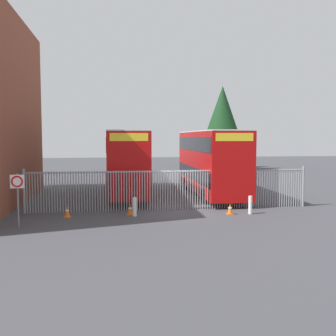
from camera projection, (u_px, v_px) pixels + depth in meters
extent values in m
plane|color=#3D3D42|center=(161.00, 190.00, 29.61)|extent=(100.00, 100.00, 0.00)
cylinder|color=gray|center=(24.00, 193.00, 20.52)|extent=(0.06, 0.06, 2.20)
cylinder|color=gray|center=(27.00, 193.00, 20.54)|extent=(0.06, 0.06, 2.20)
cylinder|color=gray|center=(30.00, 193.00, 20.56)|extent=(0.06, 0.06, 2.20)
cylinder|color=gray|center=(32.00, 192.00, 20.58)|extent=(0.06, 0.06, 2.20)
cylinder|color=gray|center=(35.00, 192.00, 20.60)|extent=(0.06, 0.06, 2.20)
cylinder|color=gray|center=(38.00, 192.00, 20.62)|extent=(0.06, 0.06, 2.20)
cylinder|color=gray|center=(41.00, 192.00, 20.64)|extent=(0.06, 0.06, 2.20)
cylinder|color=gray|center=(44.00, 192.00, 20.66)|extent=(0.06, 0.06, 2.20)
cylinder|color=gray|center=(46.00, 192.00, 20.67)|extent=(0.06, 0.06, 2.20)
cylinder|color=gray|center=(49.00, 192.00, 20.69)|extent=(0.06, 0.06, 2.20)
cylinder|color=gray|center=(52.00, 192.00, 20.71)|extent=(0.06, 0.06, 2.20)
cylinder|color=gray|center=(55.00, 192.00, 20.73)|extent=(0.06, 0.06, 2.20)
cylinder|color=gray|center=(57.00, 192.00, 20.75)|extent=(0.06, 0.06, 2.20)
cylinder|color=gray|center=(60.00, 192.00, 20.77)|extent=(0.06, 0.06, 2.20)
cylinder|color=gray|center=(63.00, 192.00, 20.79)|extent=(0.06, 0.06, 2.20)
cylinder|color=gray|center=(65.00, 192.00, 20.81)|extent=(0.06, 0.06, 2.20)
cylinder|color=gray|center=(68.00, 192.00, 20.83)|extent=(0.06, 0.06, 2.20)
cylinder|color=gray|center=(71.00, 192.00, 20.85)|extent=(0.06, 0.06, 2.20)
cylinder|color=gray|center=(74.00, 192.00, 20.86)|extent=(0.06, 0.06, 2.20)
cylinder|color=gray|center=(76.00, 192.00, 20.88)|extent=(0.06, 0.06, 2.20)
cylinder|color=gray|center=(79.00, 192.00, 20.90)|extent=(0.06, 0.06, 2.20)
cylinder|color=gray|center=(82.00, 192.00, 20.92)|extent=(0.06, 0.06, 2.20)
cylinder|color=gray|center=(84.00, 192.00, 20.94)|extent=(0.06, 0.06, 2.20)
cylinder|color=gray|center=(87.00, 191.00, 20.96)|extent=(0.06, 0.06, 2.20)
cylinder|color=gray|center=(90.00, 191.00, 20.98)|extent=(0.06, 0.06, 2.20)
cylinder|color=gray|center=(92.00, 191.00, 21.00)|extent=(0.06, 0.06, 2.20)
cylinder|color=gray|center=(95.00, 191.00, 21.02)|extent=(0.06, 0.06, 2.20)
cylinder|color=gray|center=(98.00, 191.00, 21.04)|extent=(0.06, 0.06, 2.20)
cylinder|color=gray|center=(100.00, 191.00, 21.05)|extent=(0.06, 0.06, 2.20)
cylinder|color=gray|center=(103.00, 191.00, 21.07)|extent=(0.06, 0.06, 2.20)
cylinder|color=gray|center=(106.00, 191.00, 21.09)|extent=(0.06, 0.06, 2.20)
cylinder|color=gray|center=(108.00, 191.00, 21.11)|extent=(0.06, 0.06, 2.20)
cylinder|color=gray|center=(111.00, 191.00, 21.13)|extent=(0.06, 0.06, 2.20)
cylinder|color=gray|center=(114.00, 191.00, 21.15)|extent=(0.06, 0.06, 2.20)
cylinder|color=gray|center=(116.00, 191.00, 21.17)|extent=(0.06, 0.06, 2.20)
cylinder|color=gray|center=(119.00, 191.00, 21.19)|extent=(0.06, 0.06, 2.20)
cylinder|color=gray|center=(121.00, 191.00, 21.21)|extent=(0.06, 0.06, 2.20)
cylinder|color=gray|center=(124.00, 191.00, 21.22)|extent=(0.06, 0.06, 2.20)
cylinder|color=gray|center=(127.00, 191.00, 21.24)|extent=(0.06, 0.06, 2.20)
cylinder|color=gray|center=(129.00, 191.00, 21.26)|extent=(0.06, 0.06, 2.20)
cylinder|color=gray|center=(132.00, 191.00, 21.28)|extent=(0.06, 0.06, 2.20)
cylinder|color=gray|center=(134.00, 191.00, 21.30)|extent=(0.06, 0.06, 2.20)
cylinder|color=gray|center=(137.00, 191.00, 21.32)|extent=(0.06, 0.06, 2.20)
cylinder|color=gray|center=(140.00, 191.00, 21.34)|extent=(0.06, 0.06, 2.20)
cylinder|color=gray|center=(142.00, 190.00, 21.36)|extent=(0.06, 0.06, 2.20)
cylinder|color=gray|center=(145.00, 190.00, 21.38)|extent=(0.06, 0.06, 2.20)
cylinder|color=gray|center=(147.00, 190.00, 21.40)|extent=(0.06, 0.06, 2.20)
cylinder|color=gray|center=(150.00, 190.00, 21.41)|extent=(0.06, 0.06, 2.20)
cylinder|color=gray|center=(153.00, 190.00, 21.43)|extent=(0.06, 0.06, 2.20)
cylinder|color=gray|center=(155.00, 190.00, 21.45)|extent=(0.06, 0.06, 2.20)
cylinder|color=gray|center=(158.00, 190.00, 21.47)|extent=(0.06, 0.06, 2.20)
cylinder|color=gray|center=(160.00, 190.00, 21.49)|extent=(0.06, 0.06, 2.20)
cylinder|color=gray|center=(163.00, 190.00, 21.51)|extent=(0.06, 0.06, 2.20)
cylinder|color=gray|center=(165.00, 190.00, 21.53)|extent=(0.06, 0.06, 2.20)
cylinder|color=gray|center=(168.00, 190.00, 21.55)|extent=(0.06, 0.06, 2.20)
cylinder|color=gray|center=(170.00, 190.00, 21.57)|extent=(0.06, 0.06, 2.20)
cylinder|color=gray|center=(173.00, 190.00, 21.59)|extent=(0.06, 0.06, 2.20)
cylinder|color=gray|center=(175.00, 190.00, 21.60)|extent=(0.06, 0.06, 2.20)
cylinder|color=gray|center=(178.00, 190.00, 21.62)|extent=(0.06, 0.06, 2.20)
cylinder|color=gray|center=(180.00, 190.00, 21.64)|extent=(0.06, 0.06, 2.20)
cylinder|color=gray|center=(183.00, 190.00, 21.66)|extent=(0.06, 0.06, 2.20)
cylinder|color=gray|center=(185.00, 190.00, 21.68)|extent=(0.06, 0.06, 2.20)
cylinder|color=gray|center=(188.00, 190.00, 21.70)|extent=(0.06, 0.06, 2.20)
cylinder|color=gray|center=(190.00, 190.00, 21.72)|extent=(0.06, 0.06, 2.20)
cylinder|color=gray|center=(193.00, 190.00, 21.74)|extent=(0.06, 0.06, 2.20)
cylinder|color=gray|center=(195.00, 190.00, 21.76)|extent=(0.06, 0.06, 2.20)
cylinder|color=gray|center=(198.00, 189.00, 21.78)|extent=(0.06, 0.06, 2.20)
cylinder|color=gray|center=(200.00, 189.00, 21.79)|extent=(0.06, 0.06, 2.20)
cylinder|color=gray|center=(203.00, 189.00, 21.81)|extent=(0.06, 0.06, 2.20)
cylinder|color=gray|center=(205.00, 189.00, 21.83)|extent=(0.06, 0.06, 2.20)
cylinder|color=gray|center=(208.00, 189.00, 21.85)|extent=(0.06, 0.06, 2.20)
cylinder|color=gray|center=(210.00, 189.00, 21.87)|extent=(0.06, 0.06, 2.20)
cylinder|color=gray|center=(213.00, 189.00, 21.89)|extent=(0.06, 0.06, 2.20)
cylinder|color=gray|center=(215.00, 189.00, 21.91)|extent=(0.06, 0.06, 2.20)
cylinder|color=gray|center=(218.00, 189.00, 21.93)|extent=(0.06, 0.06, 2.20)
cylinder|color=gray|center=(220.00, 189.00, 21.95)|extent=(0.06, 0.06, 2.20)
cylinder|color=gray|center=(223.00, 189.00, 21.97)|extent=(0.06, 0.06, 2.20)
cylinder|color=gray|center=(225.00, 189.00, 21.98)|extent=(0.06, 0.06, 2.20)
cylinder|color=gray|center=(227.00, 189.00, 22.00)|extent=(0.06, 0.06, 2.20)
cylinder|color=gray|center=(230.00, 189.00, 22.02)|extent=(0.06, 0.06, 2.20)
cylinder|color=gray|center=(232.00, 189.00, 22.04)|extent=(0.06, 0.06, 2.20)
cylinder|color=gray|center=(235.00, 189.00, 22.06)|extent=(0.06, 0.06, 2.20)
cylinder|color=gray|center=(237.00, 189.00, 22.08)|extent=(0.06, 0.06, 2.20)
cylinder|color=gray|center=(239.00, 189.00, 22.10)|extent=(0.06, 0.06, 2.20)
cylinder|color=gray|center=(242.00, 189.00, 22.12)|extent=(0.06, 0.06, 2.20)
cylinder|color=gray|center=(244.00, 189.00, 22.14)|extent=(0.06, 0.06, 2.20)
cylinder|color=gray|center=(247.00, 189.00, 22.16)|extent=(0.06, 0.06, 2.20)
cylinder|color=gray|center=(249.00, 189.00, 22.17)|extent=(0.06, 0.06, 2.20)
cylinder|color=gray|center=(251.00, 188.00, 22.19)|extent=(0.06, 0.06, 2.20)
cylinder|color=gray|center=(254.00, 188.00, 22.21)|extent=(0.06, 0.06, 2.20)
cylinder|color=gray|center=(256.00, 188.00, 22.23)|extent=(0.06, 0.06, 2.20)
cylinder|color=gray|center=(259.00, 188.00, 22.25)|extent=(0.06, 0.06, 2.20)
cylinder|color=gray|center=(261.00, 188.00, 22.27)|extent=(0.06, 0.06, 2.20)
cylinder|color=gray|center=(263.00, 188.00, 22.29)|extent=(0.06, 0.06, 2.20)
cylinder|color=gray|center=(266.00, 188.00, 22.31)|extent=(0.06, 0.06, 2.20)
cylinder|color=gray|center=(268.00, 188.00, 22.33)|extent=(0.06, 0.06, 2.20)
cylinder|color=gray|center=(270.00, 188.00, 22.34)|extent=(0.06, 0.06, 2.20)
cylinder|color=gray|center=(273.00, 188.00, 22.36)|extent=(0.06, 0.06, 2.20)
cylinder|color=gray|center=(275.00, 188.00, 22.38)|extent=(0.06, 0.06, 2.20)
cylinder|color=gray|center=(278.00, 188.00, 22.40)|extent=(0.06, 0.06, 2.20)
cylinder|color=gray|center=(280.00, 188.00, 22.42)|extent=(0.06, 0.06, 2.20)
cylinder|color=gray|center=(282.00, 188.00, 22.44)|extent=(0.06, 0.06, 2.20)
cylinder|color=gray|center=(285.00, 188.00, 22.46)|extent=(0.06, 0.06, 2.20)
cylinder|color=gray|center=(287.00, 188.00, 22.48)|extent=(0.06, 0.06, 2.20)
cylinder|color=gray|center=(289.00, 188.00, 22.50)|extent=(0.06, 0.06, 2.20)
cylinder|color=gray|center=(292.00, 188.00, 22.52)|extent=(0.06, 0.06, 2.20)
cylinder|color=gray|center=(294.00, 188.00, 22.53)|extent=(0.06, 0.06, 2.20)
cylinder|color=gray|center=(296.00, 188.00, 22.55)|extent=(0.06, 0.06, 2.20)
cylinder|color=gray|center=(298.00, 188.00, 22.57)|extent=(0.06, 0.06, 2.20)
cylinder|color=gray|center=(301.00, 188.00, 22.59)|extent=(0.06, 0.06, 2.20)
cylinder|color=gray|center=(303.00, 188.00, 22.61)|extent=(0.06, 0.06, 2.20)
cylinder|color=gray|center=(170.00, 171.00, 21.49)|extent=(15.46, 0.07, 0.07)
cylinder|color=gray|center=(24.00, 191.00, 20.52)|extent=(0.14, 0.14, 2.35)
cylinder|color=gray|center=(303.00, 186.00, 22.60)|extent=(0.14, 0.14, 2.35)
cube|color=#B70C0C|center=(210.00, 161.00, 26.85)|extent=(2.50, 10.80, 4.00)
cube|color=black|center=(210.00, 173.00, 26.91)|extent=(2.54, 10.37, 0.90)
cube|color=black|center=(211.00, 144.00, 26.76)|extent=(2.54, 10.37, 0.90)
cube|color=yellow|center=(234.00, 137.00, 21.44)|extent=(2.12, 0.12, 0.44)
cube|color=silver|center=(211.00, 132.00, 26.69)|extent=(2.50, 10.80, 0.08)
cylinder|color=black|center=(206.00, 195.00, 23.54)|extent=(0.30, 1.04, 1.04)
cylinder|color=black|center=(241.00, 195.00, 23.83)|extent=(0.30, 1.04, 1.04)
cylinder|color=black|center=(187.00, 183.00, 29.78)|extent=(0.30, 1.04, 1.04)
cylinder|color=black|center=(215.00, 183.00, 30.07)|extent=(0.30, 1.04, 1.04)
cube|color=#B70C0C|center=(126.00, 161.00, 27.12)|extent=(2.50, 10.80, 4.00)
cube|color=black|center=(126.00, 173.00, 27.18)|extent=(2.54, 10.37, 0.90)
cube|color=black|center=(126.00, 144.00, 27.02)|extent=(2.54, 10.37, 0.90)
cube|color=yellow|center=(129.00, 137.00, 21.70)|extent=(2.12, 0.12, 0.44)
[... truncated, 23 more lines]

